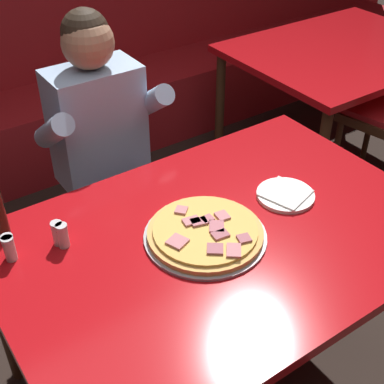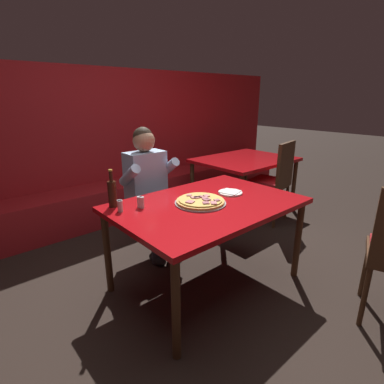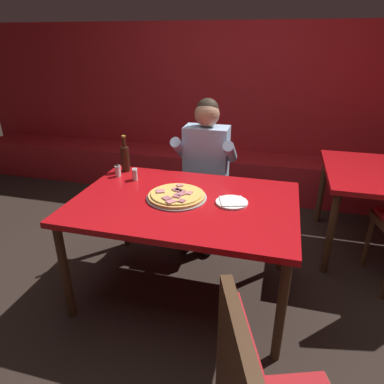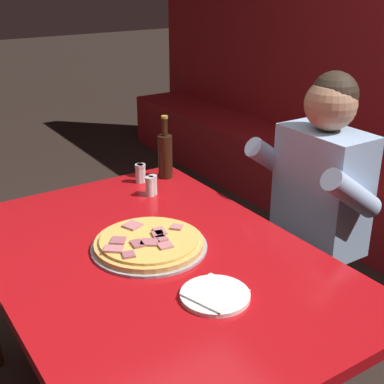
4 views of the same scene
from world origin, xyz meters
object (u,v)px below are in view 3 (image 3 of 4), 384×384
at_px(main_dining_table, 185,209).
at_px(shaker_parmesan, 118,171).
at_px(diner_seated_blue_shirt, 204,167).
at_px(shaker_red_pepper_flakes, 135,174).
at_px(shaker_black_pepper, 118,172).
at_px(shaker_oregano, 135,175).
at_px(plate_white_paper, 232,202).
at_px(beer_bottle, 125,158).
at_px(pizza, 177,196).

height_order(main_dining_table, shaker_parmesan, shaker_parmesan).
relative_size(main_dining_table, diner_seated_blue_shirt, 1.16).
bearing_deg(shaker_parmesan, shaker_red_pepper_flakes, -9.80).
xyz_separation_m(shaker_black_pepper, shaker_oregano, (0.16, -0.04, 0.00)).
bearing_deg(shaker_red_pepper_flakes, shaker_oregano, -67.49).
bearing_deg(shaker_red_pepper_flakes, shaker_black_pepper, 174.02).
height_order(plate_white_paper, shaker_oregano, shaker_oregano).
relative_size(beer_bottle, shaker_black_pepper, 3.40).
distance_m(shaker_black_pepper, diner_seated_blue_shirt, 0.75).
relative_size(plate_white_paper, beer_bottle, 0.72).
relative_size(plate_white_paper, shaker_red_pepper_flakes, 2.44).
bearing_deg(shaker_red_pepper_flakes, shaker_parmesan, 170.20).
relative_size(main_dining_table, beer_bottle, 5.05).
height_order(main_dining_table, diner_seated_blue_shirt, diner_seated_blue_shirt).
xyz_separation_m(pizza, plate_white_paper, (0.37, 0.02, -0.01)).
height_order(shaker_oregano, diner_seated_blue_shirt, diner_seated_blue_shirt).
height_order(pizza, shaker_parmesan, shaker_parmesan).
distance_m(pizza, diner_seated_blue_shirt, 0.74).
relative_size(pizza, shaker_red_pepper_flakes, 4.71).
relative_size(beer_bottle, shaker_red_pepper_flakes, 3.40).
xyz_separation_m(shaker_red_pepper_flakes, diner_seated_blue_shirt, (0.43, 0.49, -0.08)).
distance_m(beer_bottle, diner_seated_blue_shirt, 0.68).
distance_m(beer_bottle, shaker_parmesan, 0.14).
height_order(plate_white_paper, beer_bottle, beer_bottle).
xyz_separation_m(beer_bottle, diner_seated_blue_shirt, (0.57, 0.34, -0.15)).
distance_m(shaker_black_pepper, shaker_red_pepper_flakes, 0.15).
relative_size(plate_white_paper, shaker_oregano, 2.44).
bearing_deg(shaker_parmesan, main_dining_table, -24.96).
bearing_deg(pizza, plate_white_paper, 2.85).
relative_size(shaker_parmesan, shaker_oregano, 1.00).
bearing_deg(beer_bottle, shaker_oregano, -47.79).
bearing_deg(plate_white_paper, shaker_red_pepper_flakes, 163.76).
xyz_separation_m(shaker_black_pepper, diner_seated_blue_shirt, (0.58, 0.47, -0.08)).
xyz_separation_m(pizza, shaker_black_pepper, (-0.56, 0.26, 0.02)).
bearing_deg(main_dining_table, beer_bottle, 146.18).
relative_size(plate_white_paper, diner_seated_blue_shirt, 0.16).
bearing_deg(shaker_parmesan, pizza, -25.96).
height_order(plate_white_paper, diner_seated_blue_shirt, diner_seated_blue_shirt).
bearing_deg(shaker_parmesan, shaker_oregano, -16.15).
bearing_deg(main_dining_table, shaker_oregano, 152.24).
relative_size(pizza, diner_seated_blue_shirt, 0.32).
xyz_separation_m(beer_bottle, shaker_black_pepper, (-0.01, -0.13, -0.07)).
height_order(beer_bottle, shaker_black_pepper, beer_bottle).
relative_size(shaker_black_pepper, diner_seated_blue_shirt, 0.07).
bearing_deg(pizza, shaker_oregano, 150.52).
distance_m(main_dining_table, shaker_parmesan, 0.69).
bearing_deg(shaker_parmesan, plate_white_paper, -15.22).
bearing_deg(shaker_oregano, diner_seated_blue_shirt, 50.75).
xyz_separation_m(pizza, diner_seated_blue_shirt, (0.02, 0.73, -0.06)).
xyz_separation_m(shaker_red_pepper_flakes, shaker_oregano, (0.01, -0.02, 0.00)).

